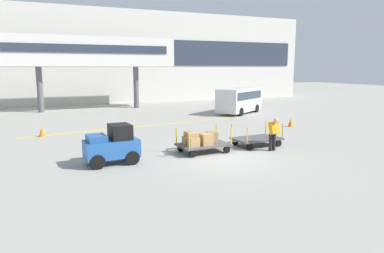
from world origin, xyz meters
name	(u,v)px	position (x,y,z in m)	size (l,w,h in m)	color
ground_plane	(224,157)	(0.00, 0.00, 0.00)	(120.00, 120.00, 0.00)	#9E9B91
apron_lead_line	(147,126)	(-0.68, 9.38, 0.00)	(15.86, 0.20, 0.01)	yellow
terminal_building	(108,57)	(0.00, 25.98, 4.94)	(47.61, 2.51, 9.87)	beige
jet_bridge	(69,52)	(-4.50, 19.99, 5.14)	(17.37, 3.00, 6.49)	silver
baggage_tug	(112,145)	(-4.59, 0.90, 0.75)	(2.17, 1.35, 1.58)	#2659A5
baggage_cart_lead	(201,141)	(-0.53, 1.19, 0.53)	(3.04, 1.55, 1.10)	#4C4C4F
baggage_cart_middle	(257,139)	(2.55, 1.37, 0.35)	(3.04, 1.55, 1.10)	#4C4C4F
baggage_handler	(274,133)	(2.63, 0.15, 0.87)	(0.40, 0.44, 1.56)	black
shuttle_van	(239,99)	(8.28, 12.60, 1.23)	(5.08, 4.16, 2.10)	silver
safety_cone_near	(291,122)	(7.83, 5.37, 0.28)	(0.36, 0.36, 0.55)	orange
safety_cone_far	(42,132)	(-7.11, 8.20, 0.28)	(0.36, 0.36, 0.55)	orange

